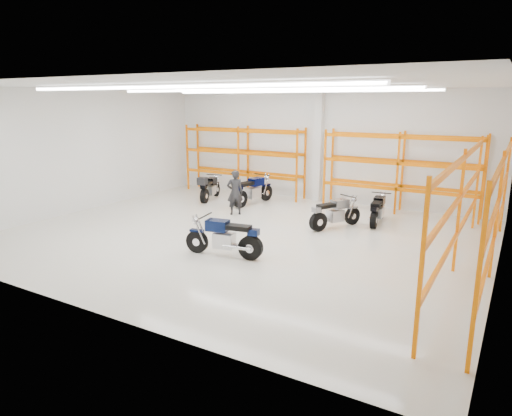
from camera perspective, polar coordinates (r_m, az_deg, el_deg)
The scene contains 12 objects.
ground at distance 14.22m, azimuth -1.63°, elevation -3.39°, with size 14.00×14.00×0.00m, color silver.
room_shell at distance 13.66m, azimuth -1.66°, elevation 9.93°, with size 14.02×12.02×4.51m.
motorcycle_main at distance 12.18m, azimuth -3.68°, elevation -3.79°, with size 2.21×0.74×1.09m.
motorcycle_back_a at distance 19.09m, azimuth -5.91°, elevation 2.48°, with size 0.91×2.10×1.09m.
motorcycle_back_b at distance 18.26m, azimuth -0.54°, elevation 2.11°, with size 0.84×2.34×1.15m.
motorcycle_back_c at distance 15.05m, azimuth 9.67°, elevation -0.73°, with size 1.10×1.93×1.03m.
motorcycle_back_d at distance 15.90m, azimuth 14.95°, elevation -0.32°, with size 0.67×2.01×0.99m.
standing_man at distance 16.60m, azimuth -2.64°, elevation 1.96°, with size 0.60×0.39×1.65m, color black.
structural_column at distance 18.90m, azimuth 7.79°, elevation 7.61°, with size 0.32×0.32×4.50m, color white.
pallet_racking_back_left at distance 20.20m, azimuth -1.61°, elevation 6.77°, with size 5.67×0.87×3.00m.
pallet_racking_back_right at distance 17.60m, azimuth 17.61°, elevation 5.18°, with size 5.67×0.87×3.00m.
pallet_racking_side at distance 11.79m, azimuth 26.11°, elevation 0.82°, with size 0.87×9.07×3.00m.
Camera 1 is at (7.23, -11.54, 4.09)m, focal length 32.00 mm.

